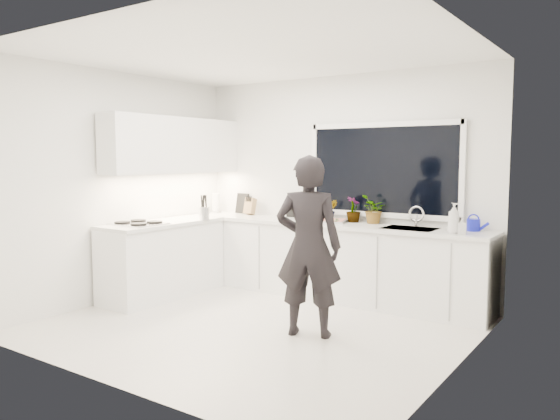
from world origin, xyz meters
The scene contains 25 objects.
floor centered at (0.00, 0.00, -0.01)m, with size 4.00×3.50×0.02m, color beige.
wall_back centered at (0.00, 1.76, 1.35)m, with size 4.00×0.02×2.70m, color white.
wall_left centered at (-2.01, 0.00, 1.35)m, with size 0.02×3.50×2.70m, color white.
wall_right centered at (2.01, 0.00, 1.35)m, with size 0.02×3.50×2.70m, color white.
ceiling centered at (0.00, 0.00, 2.71)m, with size 4.00×3.50×0.02m, color white.
window centered at (0.60, 1.73, 1.55)m, with size 1.80×0.02×1.00m, color black.
base_cabinets_back centered at (0.00, 1.45, 0.44)m, with size 3.92×0.58×0.88m, color white.
base_cabinets_left centered at (-1.67, 0.35, 0.44)m, with size 0.58×1.60×0.88m, color white.
countertop_back centered at (0.00, 1.44, 0.90)m, with size 3.94×0.62×0.04m, color silver.
countertop_left centered at (-1.67, 0.35, 0.90)m, with size 0.62×1.60×0.04m, color silver.
upper_cabinets centered at (-1.79, 0.70, 1.85)m, with size 0.34×2.10×0.70m, color white.
sink centered at (1.05, 1.45, 0.87)m, with size 0.58×0.42×0.14m, color silver.
faucet centered at (1.05, 1.65, 1.03)m, with size 0.03×0.03×0.22m, color silver.
stovetop centered at (-1.69, 0.00, 0.94)m, with size 0.56×0.48×0.03m, color black.
person centered at (0.58, 0.08, 0.86)m, with size 0.63×0.41×1.72m, color black.
pizza_tray centered at (0.02, 1.42, 0.94)m, with size 0.46×0.34×0.03m, color silver.
pizza centered at (0.02, 1.42, 0.95)m, with size 0.42×0.30×0.01m, color red.
watering_can centered at (1.69, 1.61, 0.98)m, with size 0.14×0.14×0.13m, color #131ABB.
paper_towel_roll centered at (-1.85, 1.55, 1.05)m, with size 0.11×0.11×0.26m, color silver.
knife_block centered at (-1.27, 1.59, 1.03)m, with size 0.13×0.10×0.22m, color brown.
utensil_crock centered at (-1.39, 0.80, 1.00)m, with size 0.13×0.13×0.16m, color #B2B2B6.
picture_frame_large centered at (-1.49, 1.69, 1.06)m, with size 0.22×0.02×0.28m, color black.
picture_frame_small centered at (-0.59, 1.69, 1.07)m, with size 0.25×0.02×0.30m, color black.
herb_plants centered at (0.42, 1.61, 1.08)m, with size 0.82×0.35×0.34m.
soap_bottles centered at (1.59, 1.30, 1.06)m, with size 0.21×0.14×0.31m.
Camera 1 is at (3.23, -4.27, 1.69)m, focal length 35.00 mm.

